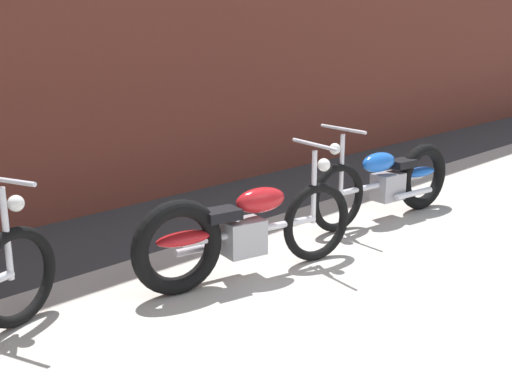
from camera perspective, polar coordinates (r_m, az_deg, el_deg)
The scene contains 3 objects.
sidewalk_slab at distance 4.83m, azimuth 9.15°, elevation -8.82°, with size 36.00×3.50×0.01m, color #B2ADA3.
motorcycle_red at distance 4.82m, azimuth -1.96°, elevation -3.69°, with size 1.98×0.73×1.03m.
motorcycle_blue at distance 6.62m, azimuth 12.53°, elevation 1.07°, with size 2.00×0.64×1.03m.
Camera 1 is at (-3.65, -0.78, 1.91)m, focal length 43.37 mm.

